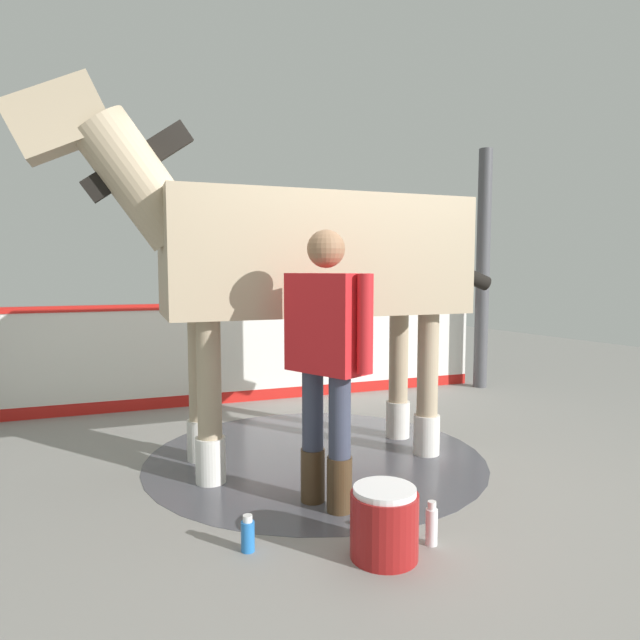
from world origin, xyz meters
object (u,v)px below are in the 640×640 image
(bottle_shampoo, at_px, (432,525))
(horse, at_px, (299,261))
(bottle_spray, at_px, (248,535))
(wash_bucket, at_px, (384,523))
(handler, at_px, (326,350))

(bottle_shampoo, bearing_deg, horse, -0.67)
(bottle_spray, bearing_deg, bottle_shampoo, -116.05)
(horse, bearing_deg, bottle_shampoo, 99.24)
(bottle_spray, bearing_deg, wash_bucket, -124.73)
(horse, xyz_separation_m, wash_bucket, (-1.47, 0.30, -1.31))
(horse, relative_size, bottle_spray, 18.77)
(handler, bearing_deg, bottle_spray, -174.45)
(handler, height_order, bottle_spray, handler)
(horse, bearing_deg, wash_bucket, 88.22)
(bottle_spray, bearing_deg, handler, -66.90)
(horse, bearing_deg, handler, 82.62)
(wash_bucket, relative_size, bottle_shampoo, 1.53)
(handler, xyz_separation_m, bottle_spray, (-0.26, 0.61, -0.87))
(horse, distance_m, bottle_spray, 1.97)
(wash_bucket, bearing_deg, handler, -4.40)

